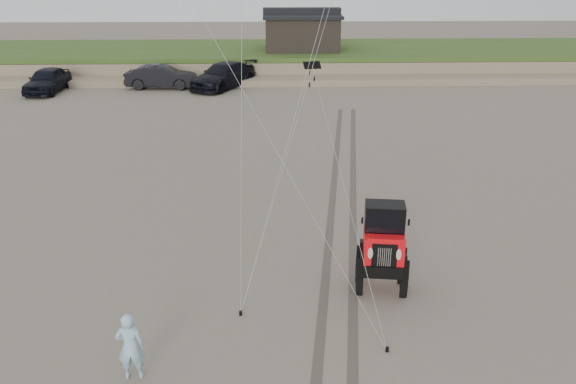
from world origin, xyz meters
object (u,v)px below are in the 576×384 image
truck_a (47,80)px  jeep (382,258)px  cabin (302,31)px  man (130,346)px  truck_b (161,77)px  truck_c (223,76)px

truck_a → jeep: (18.69, -26.55, 0.16)m
cabin → man: (-5.77, -38.33, -2.42)m
truck_a → jeep: size_ratio=0.92×
truck_a → man: truck_a is taller
cabin → man: size_ratio=3.92×
man → truck_b: bearing=-86.5°
truck_a → truck_c: 12.32m
jeep → truck_b: bearing=119.1°
cabin → truck_b: cabin is taller
truck_a → jeep: 32.47m
truck_a → cabin: bearing=26.3°
truck_a → man: size_ratio=3.07×
cabin → truck_b: size_ratio=1.26×
truck_b → truck_c: (4.47, 0.06, 0.04)m
truck_a → truck_c: bearing=7.0°
truck_a → man: 32.47m
cabin → man: bearing=-98.6°
jeep → man: 6.97m
truck_b → cabin: bearing=-52.9°
truck_b → truck_c: size_ratio=0.84×
truck_a → truck_c: (12.27, 1.15, 0.03)m
cabin → truck_a: (-18.36, -8.40, -2.38)m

